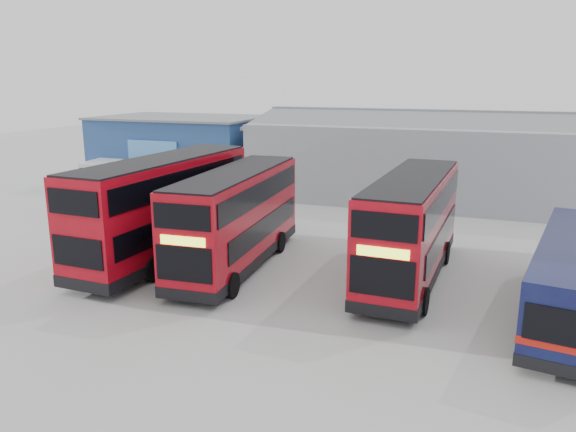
# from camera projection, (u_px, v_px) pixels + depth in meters

# --- Properties ---
(ground_plane) EXTENTS (120.00, 120.00, 0.00)m
(ground_plane) POSITION_uv_depth(u_px,v_px,m) (256.00, 280.00, 22.66)
(ground_plane) COLOR #9A9A95
(ground_plane) RESTS_ON ground
(office_block) EXTENTS (12.30, 8.32, 5.12)m
(office_block) POSITION_uv_depth(u_px,v_px,m) (183.00, 150.00, 43.17)
(office_block) COLOR navy
(office_block) RESTS_ON ground
(maintenance_shed) EXTENTS (30.50, 12.00, 5.89)m
(maintenance_shed) POSITION_uv_depth(u_px,v_px,m) (485.00, 160.00, 37.51)
(maintenance_shed) COLOR gray
(maintenance_shed) RESTS_ON ground
(double_decker_left) EXTENTS (3.10, 10.91, 4.57)m
(double_decker_left) POSITION_uv_depth(u_px,v_px,m) (164.00, 209.00, 24.93)
(double_decker_left) COLOR #A70916
(double_decker_left) RESTS_ON ground
(double_decker_centre) EXTENTS (3.04, 10.03, 4.19)m
(double_decker_centre) POSITION_uv_depth(u_px,v_px,m) (237.00, 220.00, 23.88)
(double_decker_centre) COLOR #A70916
(double_decker_centre) RESTS_ON ground
(double_decker_right) EXTENTS (2.80, 10.09, 4.23)m
(double_decker_right) POSITION_uv_depth(u_px,v_px,m) (411.00, 228.00, 22.42)
(double_decker_right) COLOR #A70916
(double_decker_right) RESTS_ON ground
(single_decker_blue) EXTENTS (3.85, 10.34, 2.74)m
(single_decker_blue) POSITION_uv_depth(u_px,v_px,m) (574.00, 280.00, 18.80)
(single_decker_blue) COLOR #0E173D
(single_decker_blue) RESTS_ON ground
(panel_van) EXTENTS (2.81, 5.44, 2.27)m
(panel_van) POSITION_uv_depth(u_px,v_px,m) (112.00, 172.00, 40.89)
(panel_van) COLOR silver
(panel_van) RESTS_ON ground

